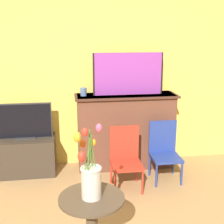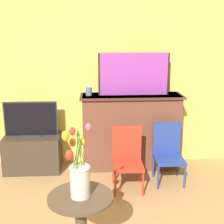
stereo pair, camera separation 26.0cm
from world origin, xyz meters
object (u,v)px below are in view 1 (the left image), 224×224
(painting, at_px, (128,74))
(tv_monitor, at_px, (24,122))
(chair_red, at_px, (125,156))
(vase_tulips, at_px, (90,176))
(chair_blue, at_px, (164,149))

(painting, xyz_separation_m, tv_monitor, (-1.29, -0.04, -0.55))
(painting, xyz_separation_m, chair_red, (-0.13, -0.56, -0.85))
(chair_red, relative_size, vase_tulips, 1.26)
(chair_blue, distance_m, vase_tulips, 1.68)
(chair_red, bearing_deg, vase_tulips, -112.33)
(chair_blue, bearing_deg, vase_tulips, -126.81)
(painting, bearing_deg, vase_tulips, -109.44)
(chair_blue, bearing_deg, tv_monitor, 167.07)
(chair_blue, relative_size, vase_tulips, 1.26)
(tv_monitor, bearing_deg, vase_tulips, -68.18)
(painting, height_order, chair_red, painting)
(painting, bearing_deg, chair_red, -103.03)
(tv_monitor, bearing_deg, chair_red, -24.11)
(painting, relative_size, chair_red, 1.25)
(painting, height_order, vase_tulips, painting)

